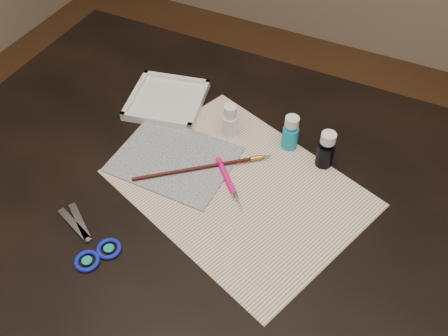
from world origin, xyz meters
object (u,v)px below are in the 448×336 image
at_px(paint_bottle_cyan, 291,133).
at_px(scissors, 81,236).
at_px(canvas, 174,159).
at_px(palette_tray, 167,100).
at_px(paper, 239,188).
at_px(paint_bottle_navy, 326,150).
at_px(paint_bottle_white, 230,121).

xyz_separation_m(paint_bottle_cyan, scissors, (-0.26, -0.40, -0.04)).
bearing_deg(canvas, palette_tray, 125.06).
relative_size(canvas, scissors, 1.35).
height_order(canvas, paint_bottle_cyan, paint_bottle_cyan).
bearing_deg(canvas, paper, -3.54).
relative_size(paint_bottle_navy, scissors, 0.49).
bearing_deg(paint_bottle_navy, canvas, -155.89).
relative_size(paint_bottle_navy, palette_tray, 0.51).
relative_size(canvas, paint_bottle_cyan, 2.90).
bearing_deg(palette_tray, paint_bottle_white, -9.79).
distance_m(paper, scissors, 0.32).
distance_m(paint_bottle_cyan, paint_bottle_navy, 0.09).
distance_m(canvas, paint_bottle_white, 0.15).
distance_m(canvas, paint_bottle_navy, 0.32).
relative_size(paint_bottle_cyan, paint_bottle_navy, 0.96).
relative_size(paint_bottle_cyan, palette_tray, 0.49).
height_order(paint_bottle_cyan, palette_tray, paint_bottle_cyan).
relative_size(paper, palette_tray, 2.80).
relative_size(paper, paint_bottle_navy, 5.45).
bearing_deg(paint_bottle_white, palette_tray, 170.21).
relative_size(canvas, paint_bottle_navy, 2.78).
bearing_deg(scissors, paint_bottle_navy, -112.00).
xyz_separation_m(paper, canvas, (-0.16, 0.01, 0.00)).
bearing_deg(paint_bottle_navy, scissors, -132.39).
bearing_deg(paint_bottle_white, paint_bottle_navy, 0.99).
height_order(paper, canvas, canvas).
bearing_deg(paint_bottle_navy, paint_bottle_white, -179.01).
xyz_separation_m(scissors, palette_tray, (-0.05, 0.41, 0.01)).
relative_size(paint_bottle_white, paint_bottle_cyan, 0.96).
relative_size(paint_bottle_white, paint_bottle_navy, 0.93).
xyz_separation_m(paper, paint_bottle_cyan, (0.05, 0.16, 0.04)).
xyz_separation_m(paint_bottle_cyan, paint_bottle_navy, (0.08, -0.02, 0.00)).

